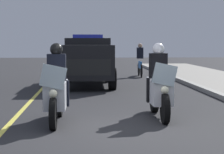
{
  "coord_description": "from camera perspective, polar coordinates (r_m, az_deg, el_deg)",
  "views": [
    {
      "loc": [
        7.93,
        -0.65,
        1.73
      ],
      "look_at": [
        -1.99,
        0.0,
        0.9
      ],
      "focal_mm": 66.45,
      "sensor_mm": 36.0,
      "label": 1
    }
  ],
  "objects": [
    {
      "name": "police_motorcycle_lead_left",
      "position": [
        8.98,
        -7.69,
        -1.86
      ],
      "size": [
        2.14,
        0.56,
        1.72
      ],
      "color": "black",
      "rests_on": "ground"
    },
    {
      "name": "ground_plane",
      "position": [
        8.14,
        0.92,
        -7.49
      ],
      "size": [
        80.0,
        80.0,
        0.0
      ],
      "primitive_type": "plane",
      "color": "#28282B"
    },
    {
      "name": "cyclist_background",
      "position": [
        21.09,
        3.88,
        2.34
      ],
      "size": [
        1.76,
        0.32,
        1.69
      ],
      "color": "black",
      "rests_on": "ground"
    },
    {
      "name": "police_suv",
      "position": [
        16.69,
        -3.34,
        2.48
      ],
      "size": [
        4.93,
        2.13,
        2.05
      ],
      "color": "black",
      "rests_on": "ground"
    },
    {
      "name": "police_motorcycle_lead_right",
      "position": [
        9.58,
        6.53,
        -1.43
      ],
      "size": [
        2.14,
        0.56,
        1.72
      ],
      "color": "black",
      "rests_on": "ground"
    },
    {
      "name": "lane_stripe_center",
      "position": [
        8.27,
        -15.02,
        -7.43
      ],
      "size": [
        48.0,
        0.12,
        0.01
      ],
      "primitive_type": "cube",
      "color": "#E0D14C",
      "rests_on": "ground"
    }
  ]
}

